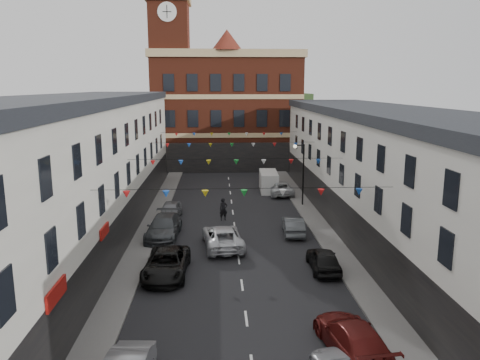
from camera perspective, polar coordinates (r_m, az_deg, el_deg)
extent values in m
plane|color=black|center=(31.56, -0.14, -9.73)|extent=(160.00, 160.00, 0.00)
cube|color=#605E5B|center=(33.84, -12.19, -8.38)|extent=(1.80, 64.00, 0.15)
cube|color=#605E5B|center=(34.38, 11.38, -8.02)|extent=(1.80, 64.00, 0.15)
cube|color=beige|center=(32.78, -21.31, -0.61)|extent=(8.00, 56.00, 10.00)
cube|color=black|center=(32.17, -22.00, 8.76)|extent=(8.40, 56.00, 0.70)
cube|color=black|center=(32.57, -14.07, -6.42)|extent=(0.12, 56.00, 3.20)
cube|color=silver|center=(33.84, 20.16, -1.03)|extent=(8.00, 56.00, 9.00)
cube|color=black|center=(33.19, 20.73, 7.17)|extent=(8.40, 56.00, 0.70)
cube|color=black|center=(33.21, 13.33, -6.04)|extent=(0.12, 56.00, 3.20)
cube|color=maroon|center=(67.53, -1.65, 8.10)|extent=(20.00, 12.00, 15.00)
cube|color=tan|center=(67.55, -1.69, 14.89)|extent=(20.60, 12.60, 1.00)
cone|color=maroon|center=(62.70, -1.61, 16.72)|extent=(4.00, 4.00, 2.60)
cube|color=maroon|center=(64.70, -8.42, 11.83)|extent=(5.00, 5.00, 24.00)
cylinder|color=white|center=(62.83, -8.89, 19.61)|extent=(2.40, 0.12, 2.40)
cube|color=#2A4621|center=(91.67, -4.47, 7.37)|extent=(40.00, 14.00, 10.00)
cylinder|color=black|center=(44.95, 7.71, 0.55)|extent=(0.14, 0.14, 6.00)
cylinder|color=black|center=(44.43, 7.30, 4.23)|extent=(0.90, 0.10, 0.10)
sphere|color=beige|center=(44.37, 6.73, 4.10)|extent=(0.36, 0.36, 0.36)
imported|color=black|center=(29.22, -8.96, -10.05)|extent=(2.74, 5.56, 1.52)
imported|color=#414548|center=(36.23, -9.28, -5.69)|extent=(2.60, 5.78, 1.64)
imported|color=gray|center=(41.22, -8.47, -3.69)|extent=(1.93, 4.38, 1.47)
imported|color=#581311|center=(21.69, 13.56, -18.22)|extent=(2.79, 5.52, 1.54)
imported|color=black|center=(30.10, 10.15, -9.52)|extent=(1.78, 4.26, 1.44)
imported|color=#4A4E52|center=(36.82, 6.49, -5.53)|extent=(1.71, 4.32, 1.40)
imported|color=silver|center=(49.98, 4.90, -0.96)|extent=(2.51, 5.20, 1.43)
imported|color=silver|center=(33.69, -2.14, -6.93)|extent=(3.21, 5.89, 1.57)
cube|color=silver|center=(51.51, 3.50, -0.18)|extent=(2.04, 4.87, 2.12)
imported|color=black|center=(40.23, -2.03, -3.59)|extent=(0.81, 0.64, 1.95)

